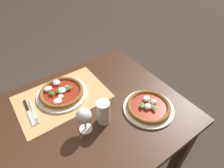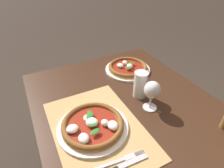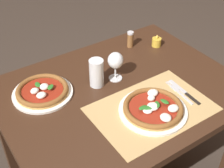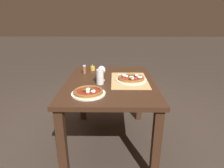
{
  "view_description": "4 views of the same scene",
  "coord_description": "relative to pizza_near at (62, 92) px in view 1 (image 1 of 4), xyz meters",
  "views": [
    {
      "loc": [
        0.24,
        0.63,
        1.59
      ],
      "look_at": [
        -0.23,
        -0.04,
        0.83
      ],
      "focal_mm": 30.0,
      "sensor_mm": 36.0,
      "label": 1
    },
    {
      "loc": [
        0.56,
        -0.4,
        1.38
      ],
      "look_at": [
        -0.13,
        -0.05,
        0.83
      ],
      "focal_mm": 30.0,
      "sensor_mm": 36.0,
      "label": 2
    },
    {
      "loc": [
        -0.71,
        -0.98,
        1.71
      ],
      "look_at": [
        -0.08,
        -0.05,
        0.84
      ],
      "focal_mm": 50.0,
      "sensor_mm": 36.0,
      "label": 3
    },
    {
      "loc": [
        -1.81,
        -0.04,
        1.37
      ],
      "look_at": [
        -0.23,
        -0.02,
        0.79
      ],
      "focal_mm": 30.0,
      "sensor_mm": 36.0,
      "label": 4
    }
  ],
  "objects": [
    {
      "name": "knife",
      "position": [
        0.21,
        0.02,
        -0.02
      ],
      "size": [
        0.03,
        0.22,
        0.01
      ],
      "color": "black",
      "rests_on": "paper_placemat"
    },
    {
      "name": "pint_glass",
      "position": [
        -0.1,
        0.32,
        0.05
      ],
      "size": [
        0.07,
        0.07,
        0.15
      ],
      "color": "silver",
      "rests_on": "dining_table"
    },
    {
      "name": "pizza_near",
      "position": [
        0.0,
        0.0,
        0.0
      ],
      "size": [
        0.31,
        0.31,
        0.05
      ],
      "color": "silver",
      "rests_on": "paper_placemat"
    },
    {
      "name": "paper_placemat",
      "position": [
        0.01,
        0.02,
        -0.02
      ],
      "size": [
        0.54,
        0.37,
        0.0
      ],
      "primitive_type": "cube",
      "color": "tan",
      "rests_on": "dining_table"
    },
    {
      "name": "dining_table",
      "position": [
        -0.03,
        0.22,
        -0.13
      ],
      "size": [
        1.17,
        0.9,
        0.74
      ],
      "color": "#382114",
      "rests_on": "ground"
    },
    {
      "name": "fork",
      "position": [
        0.19,
        0.03,
        -0.02
      ],
      "size": [
        0.04,
        0.2,
        0.0
      ],
      "color": "#B7B7BC",
      "rests_on": "paper_placemat"
    },
    {
      "name": "pizza_far",
      "position": [
        -0.36,
        0.4,
        -0.0
      ],
      "size": [
        0.29,
        0.29,
        0.05
      ],
      "color": "silver",
      "rests_on": "dining_table"
    },
    {
      "name": "wine_glass",
      "position": [
        0.0,
        0.31,
        0.08
      ],
      "size": [
        0.08,
        0.08,
        0.16
      ],
      "color": "silver",
      "rests_on": "dining_table"
    }
  ]
}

